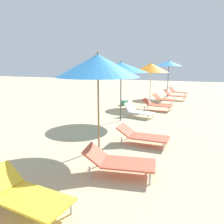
# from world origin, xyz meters

# --- Properties ---
(lounger_third_shoreside) EXTENTS (1.65, 0.78, 0.62)m
(lounger_third_shoreside) POSITION_xyz_m (0.19, 8.61, 0.32)
(lounger_third_shoreside) COLOR yellow
(lounger_third_shoreside) RESTS_ON ground
(umbrella_fourth) EXTENTS (2.23, 2.23, 2.70)m
(umbrella_fourth) POSITION_xyz_m (0.08, 11.57, 2.34)
(umbrella_fourth) COLOR olive
(umbrella_fourth) RESTS_ON ground
(lounger_fourth_shoreside) EXTENTS (1.54, 0.69, 0.54)m
(lounger_fourth_shoreside) POSITION_xyz_m (1.07, 12.50, 0.28)
(lounger_fourth_shoreside) COLOR #D8593F
(lounger_fourth_shoreside) RESTS_ON ground
(lounger_fourth_inland) EXTENTS (1.64, 0.98, 0.60)m
(lounger_fourth_inland) POSITION_xyz_m (1.14, 10.42, 0.32)
(lounger_fourth_inland) COLOR #D8593F
(lounger_fourth_inland) RESTS_ON ground
(umbrella_fifth) EXTENTS (2.23, 2.23, 2.52)m
(umbrella_fifth) POSITION_xyz_m (-0.61, 15.02, 2.25)
(umbrella_fifth) COLOR #4C4C51
(umbrella_fifth) RESTS_ON ground
(lounger_fifth_shoreside) EXTENTS (1.44, 0.91, 0.63)m
(lounger_fifth_shoreside) POSITION_xyz_m (-0.12, 15.97, 0.28)
(lounger_fifth_shoreside) COLOR white
(lounger_fifth_shoreside) RESTS_ON ground
(umbrella_sixth) EXTENTS (2.03, 2.03, 2.49)m
(umbrella_sixth) POSITION_xyz_m (-0.34, 18.93, 2.18)
(umbrella_sixth) COLOR silver
(umbrella_sixth) RESTS_ON ground
(lounger_sixth_shoreside) EXTENTS (1.29, 0.71, 0.60)m
(lounger_sixth_shoreside) POSITION_xyz_m (0.19, 20.04, 0.32)
(lounger_sixth_shoreside) COLOR #D8593F
(lounger_sixth_shoreside) RESTS_ON ground
(lounger_sixth_inland) EXTENTS (1.54, 0.72, 0.58)m
(lounger_sixth_inland) POSITION_xyz_m (0.30, 17.82, 0.32)
(lounger_sixth_inland) COLOR #D8593F
(lounger_sixth_inland) RESTS_ON ground
(umbrella_farthest) EXTENTS (1.93, 1.93, 2.68)m
(umbrella_farthest) POSITION_xyz_m (-0.05, 22.91, 2.43)
(umbrella_farthest) COLOR #4C4C51
(umbrella_farthest) RESTS_ON ground
(lounger_farthest_shoreside) EXTENTS (1.45, 0.86, 0.66)m
(lounger_farthest_shoreside) POSITION_xyz_m (0.51, 24.13, 0.33)
(lounger_farthest_shoreside) COLOR #D8593F
(lounger_farthest_shoreside) RESTS_ON ground
(lounger_farthest_inland) EXTENTS (1.47, 0.68, 0.71)m
(lounger_farthest_inland) POSITION_xyz_m (0.62, 21.78, 0.35)
(lounger_farthest_inland) COLOR #D8593F
(lounger_farthest_inland) RESTS_ON ground
(cooler_box) EXTENTS (0.33, 0.47, 0.33)m
(cooler_box) POSITION_xyz_m (-1.80, 18.67, 0.16)
(cooler_box) COLOR #338C59
(cooler_box) RESTS_ON ground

